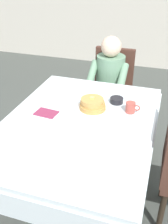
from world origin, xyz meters
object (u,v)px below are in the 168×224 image
object	(u,v)px
breakfast_stack	(92,104)
cup_coffee	(131,107)
fork_left_of_plate	(69,107)
chair_diner	(112,85)
syrup_pitcher	(69,95)
diner_person	(109,79)
spoon_near_edge	(73,129)
knife_right_of_plate	(115,115)
plate_breakfast	(92,109)
bowl_butter	(117,100)
dining_table_main	(79,131)

from	to	relation	value
breakfast_stack	cup_coffee	size ratio (longest dim) A/B	1.86
fork_left_of_plate	cup_coffee	bearing A→B (deg)	-83.69
chair_diner	syrup_pitcher	bearing A→B (deg)	77.67
diner_person	spoon_near_edge	size ratio (longest dim) A/B	7.47
cup_coffee	knife_right_of_plate	distance (m)	0.14
plate_breakfast	bowl_butter	bearing A→B (deg)	48.21
diner_person	knife_right_of_plate	world-z (taller)	diner_person
cup_coffee	fork_left_of_plate	size ratio (longest dim) A/B	0.63
breakfast_stack	syrup_pitcher	distance (m)	0.27
dining_table_main	knife_right_of_plate	world-z (taller)	knife_right_of_plate
bowl_butter	fork_left_of_plate	distance (m)	0.40
diner_person	bowl_butter	xyz separation A→B (m)	(0.21, -0.64, 0.09)
plate_breakfast	knife_right_of_plate	xyz separation A→B (m)	(0.19, -0.02, -0.01)
plate_breakfast	breakfast_stack	size ratio (longest dim) A/B	1.33
breakfast_stack	spoon_near_edge	size ratio (longest dim) A/B	1.40
bowl_butter	syrup_pitcher	bearing A→B (deg)	-171.44
breakfast_stack	cup_coffee	world-z (taller)	breakfast_stack
plate_breakfast	cup_coffee	bearing A→B (deg)	10.80
dining_table_main	cup_coffee	distance (m)	0.45
chair_diner	plate_breakfast	bearing A→B (deg)	92.93
diner_person	cup_coffee	world-z (taller)	diner_person
diner_person	plate_breakfast	world-z (taller)	diner_person
dining_table_main	chair_diner	bearing A→B (deg)	90.11
chair_diner	fork_left_of_plate	world-z (taller)	chair_diner
chair_diner	cup_coffee	distance (m)	1.02
syrup_pitcher	spoon_near_edge	distance (m)	0.47
bowl_butter	knife_right_of_plate	world-z (taller)	bowl_butter
breakfast_stack	fork_left_of_plate	xyz separation A→B (m)	(-0.19, -0.02, -0.05)
spoon_near_edge	bowl_butter	bearing A→B (deg)	72.98
syrup_pitcher	knife_right_of_plate	bearing A→B (deg)	-18.18
dining_table_main	cup_coffee	world-z (taller)	cup_coffee
diner_person	knife_right_of_plate	xyz separation A→B (m)	(0.24, -0.84, 0.07)
dining_table_main	spoon_near_edge	distance (m)	0.15
fork_left_of_plate	spoon_near_edge	xyz separation A→B (m)	(0.14, -0.29, 0.00)
dining_table_main	fork_left_of_plate	world-z (taller)	fork_left_of_plate
plate_breakfast	knife_right_of_plate	bearing A→B (deg)	-6.01
chair_diner	spoon_near_edge	distance (m)	1.31
breakfast_stack	spoon_near_edge	distance (m)	0.32
chair_diner	knife_right_of_plate	bearing A→B (deg)	103.52
syrup_pitcher	fork_left_of_plate	bearing A→B (deg)	-71.29
bowl_butter	fork_left_of_plate	size ratio (longest dim) A/B	0.61
dining_table_main	chair_diner	size ratio (longest dim) A/B	1.64
dining_table_main	diner_person	world-z (taller)	diner_person
bowl_butter	syrup_pitcher	xyz separation A→B (m)	(-0.40, -0.06, 0.02)
fork_left_of_plate	syrup_pitcher	bearing A→B (deg)	16.08
knife_right_of_plate	syrup_pitcher	bearing A→B (deg)	70.26
knife_right_of_plate	spoon_near_edge	bearing A→B (deg)	139.25
bowl_butter	spoon_near_edge	bearing A→B (deg)	-113.05
plate_breakfast	bowl_butter	xyz separation A→B (m)	(0.16, 0.18, 0.01)
fork_left_of_plate	spoon_near_edge	world-z (taller)	same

